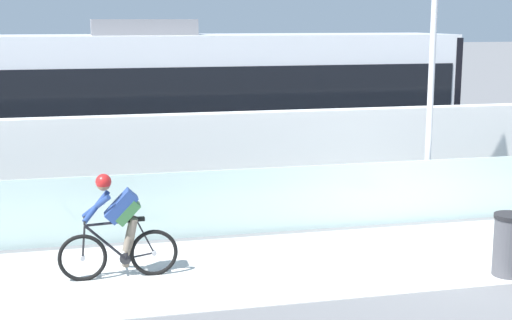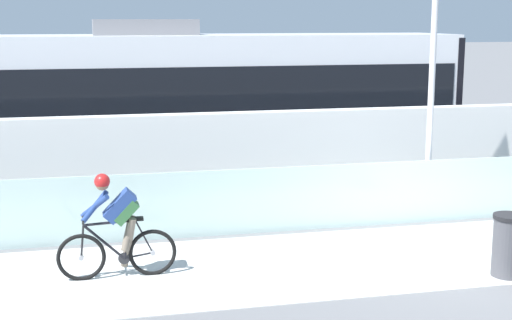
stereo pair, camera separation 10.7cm
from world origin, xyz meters
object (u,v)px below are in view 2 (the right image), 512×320
cyclist_on_bike (117,228)px  trash_bin (509,246)px  lamp_post_antenna (433,48)px  tram (229,99)px

cyclist_on_bike → trash_bin: (5.72, -1.25, -0.30)m
lamp_post_antenna → trash_bin: bearing=-95.2°
cyclist_on_bike → lamp_post_antenna: size_ratio=0.34×
lamp_post_antenna → cyclist_on_bike: bearing=-160.4°
trash_bin → lamp_post_antenna: bearing=84.8°
tram → lamp_post_antenna: size_ratio=2.13×
tram → lamp_post_antenna: lamp_post_antenna is taller
cyclist_on_bike → trash_bin: 5.86m
tram → trash_bin: bearing=-71.5°
tram → trash_bin: (2.70, -8.10, -1.41)m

